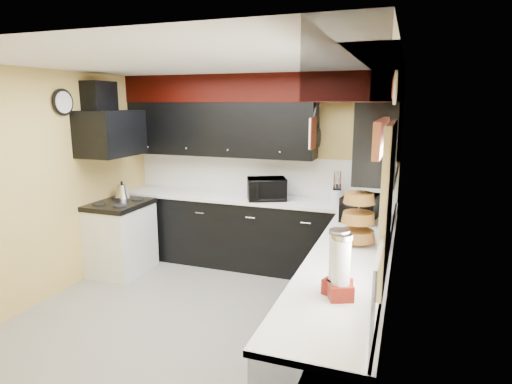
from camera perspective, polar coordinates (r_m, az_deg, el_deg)
ground at (r=4.59m, az=-7.39°, el=-16.15°), size 3.60×3.60×0.00m
wall_back at (r=5.78m, az=0.39°, el=2.92°), size 3.60×0.06×2.50m
wall_right at (r=3.70m, az=17.75°, el=-2.75°), size 0.06×3.60×2.50m
wall_left at (r=5.23m, az=-25.65°, el=0.78°), size 0.06×3.60×2.50m
ceiling at (r=4.07m, az=-8.35°, el=16.69°), size 3.60×3.60×0.06m
cab_back at (r=5.69m, az=-0.62°, el=-5.52°), size 3.60×0.60×0.90m
cab_right at (r=3.72m, az=11.97°, el=-15.54°), size 0.60×3.00×0.90m
counter_back at (r=5.57m, az=-0.63°, el=-0.89°), size 3.62×0.64×0.04m
counter_right at (r=3.53m, az=12.30°, el=-8.75°), size 0.64×3.02×0.04m
splash_back at (r=5.78m, az=0.36°, el=2.31°), size 3.60×0.02×0.50m
splash_right at (r=3.72m, az=17.54°, el=-3.63°), size 0.02×3.60×0.50m
upper_back at (r=5.75m, az=-4.94°, el=8.33°), size 2.60×0.35×0.70m
upper_right at (r=4.51m, az=16.42°, el=6.96°), size 0.35×1.80×0.70m
soffit_back at (r=5.55m, az=-0.22°, el=13.68°), size 3.60×0.36×0.35m
soffit_right at (r=3.43m, az=15.69°, el=14.40°), size 0.36×3.24×0.35m
stove at (r=5.77m, az=-17.52°, el=-6.05°), size 0.60×0.75×0.86m
cooktop at (r=5.65m, az=-17.80°, el=-1.60°), size 0.62×0.77×0.06m
hood at (r=5.55m, az=-18.80°, el=7.42°), size 0.50×0.78×0.55m
hood_duct at (r=5.62m, az=-20.15°, el=11.68°), size 0.24×0.40×0.40m
window at (r=2.76m, az=17.08°, el=-1.18°), size 0.03×0.86×0.96m
valance at (r=2.70m, az=16.43°, el=7.20°), size 0.04×0.88×0.20m
pan_top at (r=5.25m, az=8.08°, el=10.12°), size 0.03×0.22×0.40m
pan_mid at (r=5.14m, az=7.71°, el=7.30°), size 0.03×0.28×0.46m
pan_low at (r=5.40m, az=8.28°, el=7.18°), size 0.03×0.24×0.42m
cut_board at (r=5.02m, az=7.54°, el=7.77°), size 0.03×0.26×0.35m
baskets at (r=3.79m, az=13.48°, el=-3.29°), size 0.27×0.27×0.50m
clock at (r=5.30m, az=-24.36°, el=10.84°), size 0.03×0.30×0.30m
deco_plate at (r=3.25m, az=18.09°, el=13.10°), size 0.03×0.24×0.24m
toaster_oven at (r=5.40m, az=1.44°, el=0.41°), size 0.60×0.56×0.28m
microwave at (r=4.60m, az=13.72°, el=-2.05°), size 0.39×0.51×0.26m
utensil_crock at (r=5.32m, az=10.72°, el=-0.58°), size 0.19×0.19×0.17m
knife_block at (r=5.35m, az=10.74°, el=-0.27°), size 0.11×0.14×0.21m
kettle at (r=5.87m, az=-17.41°, el=0.09°), size 0.26×0.26×0.17m
dispenser_a at (r=2.74m, az=11.26°, el=-10.01°), size 0.19×0.19×0.40m
dispenser_b at (r=2.80m, az=10.88°, el=-9.40°), size 0.19×0.19×0.40m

